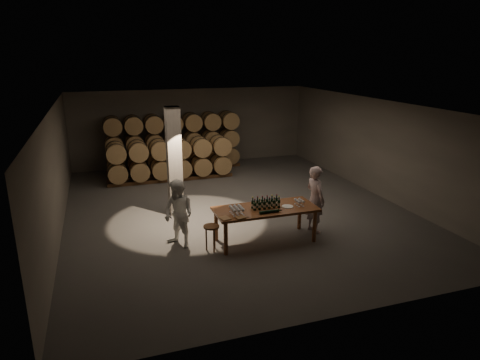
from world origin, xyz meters
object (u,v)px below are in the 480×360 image
object	(u,v)px
person_man	(315,199)
plate	(288,206)
tasting_table	(265,212)
stool	(211,230)
person_woman	(179,214)
bottle_cluster	(266,204)
notebook_near	(241,218)

from	to	relation	value
person_man	plate	bearing A→B (deg)	95.72
person_man	tasting_table	bearing A→B (deg)	86.29
tasting_table	person_man	xyz separation A→B (m)	(1.49, 0.17, 0.12)
stool	person_woman	xyz separation A→B (m)	(-0.69, 0.50, 0.33)
bottle_cluster	plate	world-z (taller)	bottle_cluster
notebook_near	person_woman	distance (m)	1.57
bottle_cluster	notebook_near	bearing A→B (deg)	-151.30
tasting_table	person_man	distance (m)	1.50
person_woman	bottle_cluster	bearing A→B (deg)	44.06
bottle_cluster	person_woman	bearing A→B (deg)	169.35
plate	stool	size ratio (longest dim) A/B	0.45
notebook_near	person_woman	xyz separation A→B (m)	(-1.32, 0.85, -0.06)
tasting_table	person_man	world-z (taller)	person_man
tasting_table	stool	bearing A→B (deg)	-176.25
bottle_cluster	plate	size ratio (longest dim) A/B	2.47
stool	plate	bearing A→B (deg)	-0.02
notebook_near	stool	bearing A→B (deg)	134.32
plate	notebook_near	world-z (taller)	notebook_near
notebook_near	person_man	distance (m)	2.38
plate	stool	distance (m)	2.04
notebook_near	stool	world-z (taller)	notebook_near
notebook_near	tasting_table	bearing A→B (deg)	12.82
bottle_cluster	person_man	size ratio (longest dim) A/B	0.40
plate	person_woman	world-z (taller)	person_woman
stool	person_woman	distance (m)	0.91
plate	notebook_near	size ratio (longest dim) A/B	1.27
tasting_table	plate	world-z (taller)	plate
stool	bottle_cluster	bearing A→B (deg)	3.78
person_man	person_woman	xyz separation A→B (m)	(-3.62, 0.24, -0.06)
person_man	person_woman	world-z (taller)	person_man
notebook_near	person_woman	world-z (taller)	person_woman
plate	person_woman	distance (m)	2.75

